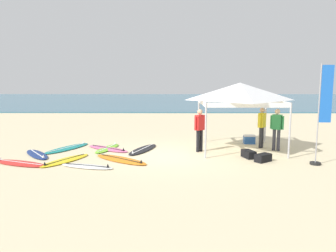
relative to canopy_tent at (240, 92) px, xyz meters
name	(u,v)px	position (x,y,z in m)	size (l,w,h in m)	color
ground_plane	(166,155)	(-2.99, -1.09, -2.39)	(80.00, 80.00, 0.00)	beige
sea	(169,100)	(-2.99, 32.80, -2.34)	(80.00, 36.00, 0.10)	#386B84
canopy_tent	(240,92)	(0.00, 0.00, 0.00)	(3.18, 3.18, 2.75)	#B7B7BC
surfboard_black	(143,149)	(-3.94, -0.19, -2.35)	(1.36, 2.35, 0.19)	black
surfboard_orange	(121,159)	(-4.59, -1.89, -2.35)	(2.33, 2.01, 0.19)	orange
surfboard_teal	(68,148)	(-7.12, 0.04, -2.35)	(1.65, 2.45, 0.19)	#19847F
surfboard_red	(20,163)	(-7.98, -2.44, -2.35)	(2.31, 1.39, 0.19)	red
surfboard_yellow	(65,160)	(-6.55, -2.03, -2.35)	(1.57, 2.21, 0.19)	yellow
surfboard_pink	(108,149)	(-5.41, -0.05, -2.35)	(2.14, 1.79, 0.19)	pink
surfboard_lime	(107,148)	(-5.44, 0.01, -2.35)	(0.99, 2.00, 0.19)	#7AD12D
surfboard_navy	(37,154)	(-7.93, -1.12, -2.35)	(1.69, 1.97, 0.19)	navy
surfboard_white	(87,166)	(-5.56, -2.83, -2.35)	(1.95, 1.04, 0.19)	white
person_yellow	(262,125)	(1.04, 0.36, -1.40)	(0.39, 0.46, 1.71)	#2D2D33
person_green	(277,127)	(1.49, -0.22, -1.40)	(0.46, 0.39, 1.71)	#383842
person_red	(200,127)	(-1.65, -0.41, -1.40)	(0.45, 0.40, 1.71)	black
banner_flag	(322,119)	(2.24, -2.41, -0.81)	(0.60, 0.36, 3.40)	#99999E
gear_bag_near_tent	(249,154)	(0.08, -1.46, -2.25)	(0.60, 0.32, 0.28)	black
gear_bag_by_pole	(263,158)	(0.45, -2.03, -2.25)	(0.60, 0.32, 0.28)	black
cooler_box	(249,139)	(0.75, 1.25, -2.19)	(0.50, 0.36, 0.39)	#2D60B7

